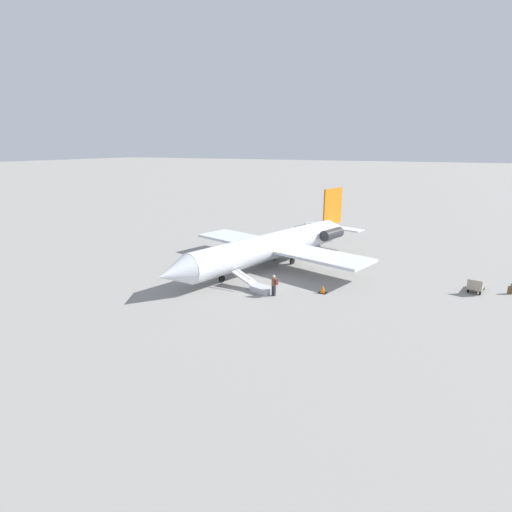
% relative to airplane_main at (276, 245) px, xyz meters
% --- Properties ---
extents(ground_plane, '(600.00, 600.00, 0.00)m').
position_rel_airplane_main_xyz_m(ground_plane, '(0.86, -0.24, -2.08)').
color(ground_plane, gray).
extents(airplane_main, '(26.45, 20.19, 6.92)m').
position_rel_airplane_main_xyz_m(airplane_main, '(0.00, 0.00, 0.00)').
color(airplane_main, silver).
rests_on(airplane_main, ground).
extents(boarding_stairs, '(2.05, 4.14, 1.71)m').
position_rel_airplane_main_xyz_m(boarding_stairs, '(7.81, 1.80, -1.70)').
color(boarding_stairs, '#B2B2B7').
rests_on(boarding_stairs, ground).
extents(passenger, '(0.41, 0.56, 1.74)m').
position_rel_airplane_main_xyz_m(passenger, '(8.17, 3.42, -1.07)').
color(passenger, '#23232D').
rests_on(passenger, ground).
extents(luggage_cart, '(2.38, 1.52, 1.22)m').
position_rel_airplane_main_xyz_m(luggage_cart, '(-0.20, 18.01, -1.62)').
color(luggage_cart, '#9E937F').
rests_on(luggage_cart, ground).
extents(suitcase, '(0.31, 0.41, 0.88)m').
position_rel_airplane_main_xyz_m(suitcase, '(-0.80, 20.50, -1.75)').
color(suitcase, brown).
rests_on(suitcase, ground).
extents(traffic_cone_near_stairs, '(0.62, 0.62, 0.68)m').
position_rel_airplane_main_xyz_m(traffic_cone_near_stairs, '(5.84, 6.76, -1.76)').
color(traffic_cone_near_stairs, black).
rests_on(traffic_cone_near_stairs, ground).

